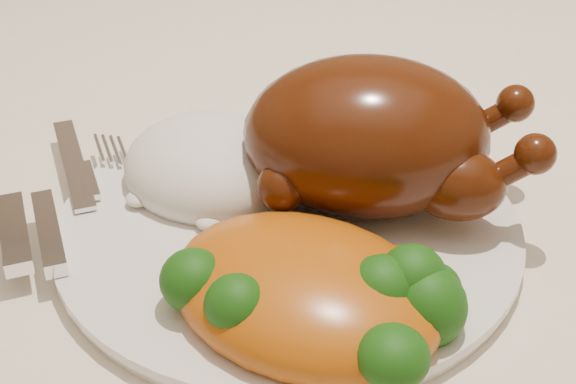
# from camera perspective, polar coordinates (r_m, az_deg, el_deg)

# --- Properties ---
(dining_table) EXTENTS (1.60, 0.90, 0.76)m
(dining_table) POSITION_cam_1_polar(r_m,az_deg,el_deg) (0.70, 6.99, -0.90)
(dining_table) COLOR brown
(dining_table) RESTS_ON floor
(tablecloth) EXTENTS (1.73, 1.03, 0.18)m
(tablecloth) POSITION_cam_1_polar(r_m,az_deg,el_deg) (0.66, 7.42, 4.31)
(tablecloth) COLOR silver
(tablecloth) RESTS_ON dining_table
(dinner_plate) EXTENTS (0.32, 0.32, 0.01)m
(dinner_plate) POSITION_cam_1_polar(r_m,az_deg,el_deg) (0.49, -0.00, -2.53)
(dinner_plate) COLOR white
(dinner_plate) RESTS_ON tablecloth
(roast_chicken) EXTENTS (0.19, 0.13, 0.09)m
(roast_chicken) POSITION_cam_1_polar(r_m,az_deg,el_deg) (0.48, 6.10, 3.94)
(roast_chicken) COLOR #4C1B08
(roast_chicken) RESTS_ON dinner_plate
(rice_mound) EXTENTS (0.14, 0.13, 0.06)m
(rice_mound) POSITION_cam_1_polar(r_m,az_deg,el_deg) (0.51, -5.45, 1.72)
(rice_mound) COLOR white
(rice_mound) RESTS_ON dinner_plate
(mac_and_cheese) EXTENTS (0.18, 0.16, 0.06)m
(mac_and_cheese) POSITION_cam_1_polar(r_m,az_deg,el_deg) (0.41, 2.67, -7.10)
(mac_and_cheese) COLOR #B54C0B
(mac_and_cheese) RESTS_ON dinner_plate
(cutlery) EXTENTS (0.08, 0.17, 0.01)m
(cutlery) POSITION_cam_1_polar(r_m,az_deg,el_deg) (0.50, -16.58, -1.12)
(cutlery) COLOR silver
(cutlery) RESTS_ON dinner_plate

